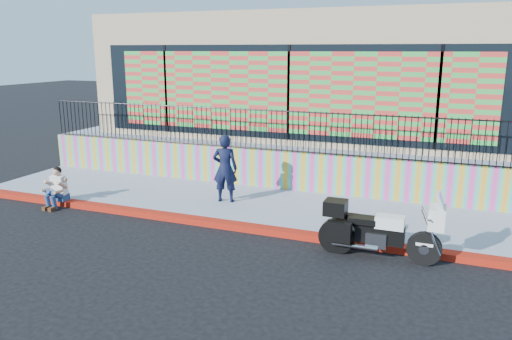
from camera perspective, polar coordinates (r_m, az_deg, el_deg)
The scene contains 10 objects.
ground at distance 11.83m, azimuth -2.66°, elevation -6.71°, with size 90.00×90.00×0.00m, color black.
red_curb at distance 11.81m, azimuth -2.67°, elevation -6.36°, with size 16.00×0.30×0.15m, color #9D1A0B.
sidewalk at distance 13.25m, azimuth 0.26°, elevation -4.10°, with size 16.00×3.00×0.15m, color #8C91A8.
mural_wall at distance 14.53m, azimuth 2.55°, elevation 0.04°, with size 16.00×0.20×1.10m, color #E23B9C.
metal_fence at distance 14.30m, azimuth 2.60°, elevation 4.52°, with size 15.80×0.04×1.20m, color black, non-canonical shape.
elevated_platform at distance 19.33m, azimuth 7.50°, elevation 3.13°, with size 16.00×10.00×1.25m, color #8C91A8.
storefront_building at distance 18.83m, azimuth 7.58°, elevation 10.89°, with size 14.00×8.06×4.00m.
police_motorcycle at distance 10.32m, azimuth 13.73°, elevation -6.51°, with size 2.39×0.79×1.49m.
police_officer at distance 13.17m, azimuth -3.56°, elevation 0.19°, with size 0.66×0.43×1.81m, color black.
seated_man at distance 14.26m, azimuth -21.95°, elevation -2.26°, with size 0.54×0.71×1.06m.
Camera 1 is at (4.58, -10.11, 4.11)m, focal length 35.00 mm.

